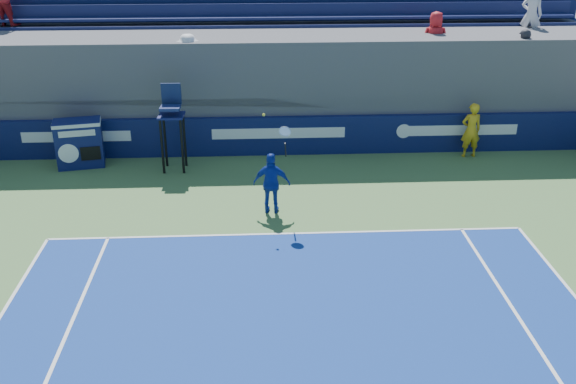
{
  "coord_description": "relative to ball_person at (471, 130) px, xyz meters",
  "views": [
    {
      "loc": [
        -0.66,
        -1.28,
        7.0
      ],
      "look_at": [
        0.0,
        11.5,
        1.25
      ],
      "focal_mm": 40.0,
      "sensor_mm": 36.0,
      "label": 1
    }
  ],
  "objects": [
    {
      "name": "ball_person",
      "position": [
        0.0,
        0.0,
        0.0
      ],
      "size": [
        0.64,
        0.45,
        1.67
      ],
      "primitive_type": "imported",
      "rotation": [
        0.0,
        0.0,
        3.23
      ],
      "color": "gold",
      "rests_on": "apron"
    },
    {
      "name": "back_hoarding",
      "position": [
        -5.74,
        0.48,
        -0.24
      ],
      "size": [
        20.4,
        0.21,
        1.2
      ],
      "color": "#0C1444",
      "rests_on": "ground"
    },
    {
      "name": "match_clock",
      "position": [
        -11.52,
        -0.18,
        -0.1
      ],
      "size": [
        1.43,
        0.95,
        1.4
      ],
      "color": "#0F164D",
      "rests_on": "ground"
    },
    {
      "name": "umpire_chair",
      "position": [
        -8.76,
        -0.57,
        0.68
      ],
      "size": [
        0.72,
        0.72,
        2.48
      ],
      "color": "black",
      "rests_on": "ground"
    },
    {
      "name": "tennis_player",
      "position": [
        -6.06,
        -3.56,
        -0.05
      ],
      "size": [
        0.95,
        0.52,
        2.57
      ],
      "color": "#122D96",
      "rests_on": "apron"
    },
    {
      "name": "stadium_seating",
      "position": [
        -5.76,
        2.53,
        1.0
      ],
      "size": [
        21.0,
        4.05,
        5.25
      ],
      "color": "#525257",
      "rests_on": "ground"
    }
  ]
}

